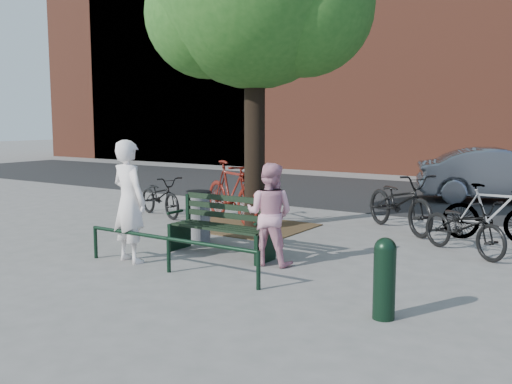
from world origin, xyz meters
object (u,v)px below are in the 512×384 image
Objects in this scene: person_right at (270,214)px; bollard at (385,276)px; person_left at (129,201)px; parked_car at (503,176)px; litter_bin at (199,216)px; bicycle_c at (400,202)px; park_bench at (223,225)px.

bollard is at bearing 140.02° from person_right.
person_left reaches higher than person_right.
bollard is at bearing 162.11° from parked_car.
person_right is 1.68× the size of litter_bin.
person_left is 0.86× the size of bicycle_c.
park_bench is at bearing -167.81° from bicycle_c.
person_right is 2.00m from litter_bin.
person_left is (-0.90, -1.13, 0.44)m from park_bench.
litter_bin is at bearing 134.88° from parked_car.
park_bench is at bearing -29.74° from litter_bin.
bollard is (4.10, -0.29, -0.44)m from person_left.
bollard is at bearing -25.26° from litter_bin.
bicycle_c is at bearing -112.00° from person_right.
park_bench reaches higher than bollard.
parked_car reaches higher than bicycle_c.
person_left is at bearing 175.96° from bollard.
parked_car reaches higher than park_bench.
person_right is at bearing 147.80° from parked_car.
litter_bin is 3.88m from bicycle_c.
litter_bin reaches higher than bollard.
person_left is at bearing -171.16° from bicycle_c.
bicycle_c is (1.69, 3.40, 0.08)m from park_bench.
person_left is at bearing 18.13° from person_right.
person_right is 8.80m from parked_car.
person_left reaches higher than bollard.
person_left reaches higher than parked_car.
park_bench is 1.00m from person_right.
bicycle_c is 5.19m from parked_car.
bicycle_c reaches higher than bollard.
litter_bin is 0.21× the size of parked_car.
litter_bin is at bearing 154.74° from bollard.
park_bench is 1.94× the size of litter_bin.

